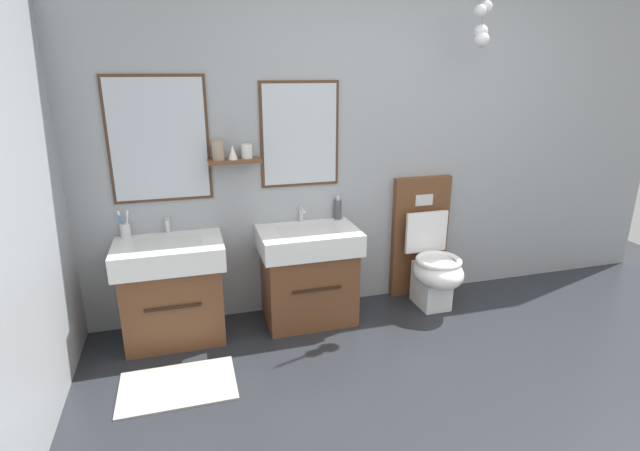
{
  "coord_description": "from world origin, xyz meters",
  "views": [
    {
      "loc": [
        -1.6,
        -1.55,
        1.81
      ],
      "look_at": [
        -0.7,
        1.58,
        0.75
      ],
      "focal_mm": 27.02,
      "sensor_mm": 36.0,
      "label": 1
    }
  ],
  "objects_px": {
    "vanity_sink_right": "(308,273)",
    "toothbrush_cup": "(125,230)",
    "vanity_sink_left": "(173,288)",
    "soap_dispenser": "(338,209)",
    "toilet": "(428,258)"
  },
  "relations": [
    {
      "from": "toilet",
      "to": "vanity_sink_left",
      "type": "bearing_deg",
      "value": -179.6
    },
    {
      "from": "vanity_sink_left",
      "to": "toothbrush_cup",
      "type": "relative_size",
      "value": 3.74
    },
    {
      "from": "vanity_sink_right",
      "to": "toothbrush_cup",
      "type": "height_order",
      "value": "toothbrush_cup"
    },
    {
      "from": "vanity_sink_left",
      "to": "toilet",
      "type": "bearing_deg",
      "value": 0.4
    },
    {
      "from": "soap_dispenser",
      "to": "toothbrush_cup",
      "type": "bearing_deg",
      "value": -179.63
    },
    {
      "from": "toilet",
      "to": "soap_dispenser",
      "type": "xyz_separation_m",
      "value": [
        -0.71,
        0.17,
        0.41
      ]
    },
    {
      "from": "vanity_sink_left",
      "to": "vanity_sink_right",
      "type": "height_order",
      "value": "same"
    },
    {
      "from": "toilet",
      "to": "soap_dispenser",
      "type": "relative_size",
      "value": 5.48
    },
    {
      "from": "toothbrush_cup",
      "to": "vanity_sink_left",
      "type": "bearing_deg",
      "value": -32.26
    },
    {
      "from": "vanity_sink_right",
      "to": "toothbrush_cup",
      "type": "relative_size",
      "value": 3.74
    },
    {
      "from": "toilet",
      "to": "toothbrush_cup",
      "type": "distance_m",
      "value": 2.28
    },
    {
      "from": "vanity_sink_left",
      "to": "toothbrush_cup",
      "type": "xyz_separation_m",
      "value": [
        -0.28,
        0.17,
        0.39
      ]
    },
    {
      "from": "vanity_sink_right",
      "to": "soap_dispenser",
      "type": "distance_m",
      "value": 0.54
    },
    {
      "from": "vanity_sink_left",
      "to": "soap_dispenser",
      "type": "distance_m",
      "value": 1.34
    },
    {
      "from": "vanity_sink_right",
      "to": "toothbrush_cup",
      "type": "distance_m",
      "value": 1.32
    }
  ]
}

